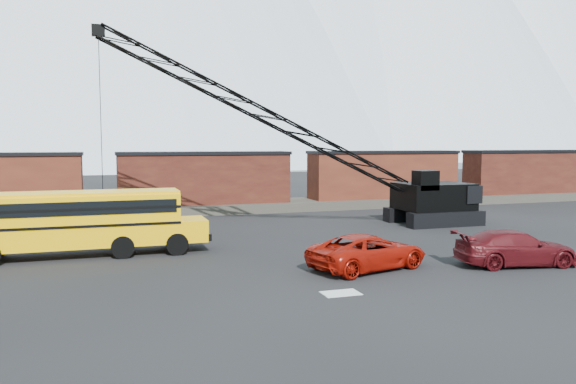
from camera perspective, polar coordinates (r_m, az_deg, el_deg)
name	(u,v)px	position (r m, az deg, el deg)	size (l,w,h in m)	color
ground	(293,271)	(24.63, 0.54, -8.03)	(160.00, 160.00, 0.00)	black
gravel_berm	(205,208)	(45.68, -8.40, -1.60)	(120.00, 5.00, 0.70)	#4A453D
boxcar_mid	(205,178)	(45.47, -8.43, 1.43)	(13.70, 3.10, 4.17)	#4F2216
boxcar_east_near	(384,174)	(50.71, 9.69, 1.77)	(13.70, 3.10, 4.17)	#411A12
boxcar_east_far	(530,172)	(59.89, 23.35, 1.92)	(13.70, 3.10, 4.17)	#4F2216
snow_patch	(341,293)	(21.19, 5.38, -10.19)	(1.40, 0.90, 0.02)	silver
school_bus	(82,220)	(29.24, -20.22, -2.70)	(11.65, 2.65, 3.19)	#FFB905
red_pickup	(368,252)	(25.15, 8.14, -6.01)	(2.57, 5.57, 1.55)	#9D1207
maroon_suv	(516,248)	(27.62, 22.13, -5.29)	(2.23, 5.50, 1.59)	#4D0D12
crawler_crane	(288,127)	(35.06, 0.05, 6.58)	(24.90, 4.20, 12.16)	black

